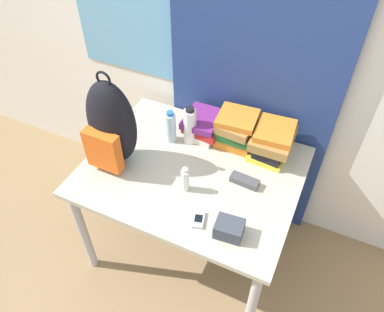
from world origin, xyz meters
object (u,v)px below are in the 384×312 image
at_px(backpack, 111,126).
at_px(sunscreen_bottle, 185,180).
at_px(cell_phone, 199,219).
at_px(camera_pouch, 229,229).
at_px(book_stack_right, 273,141).
at_px(book_stack_left, 205,125).
at_px(water_bottle, 171,127).
at_px(book_stack_center, 237,130).
at_px(sunglasses_case, 245,181).
at_px(sports_bottle, 190,126).

distance_m(backpack, sunscreen_bottle, 0.46).
relative_size(cell_phone, camera_pouch, 0.79).
bearing_deg(book_stack_right, camera_pouch, -92.02).
xyz_separation_m(book_stack_left, water_bottle, (-0.15, -0.13, 0.03)).
distance_m(backpack, book_stack_right, 0.86).
relative_size(book_stack_center, sunglasses_case, 1.49).
distance_m(sunscreen_bottle, sunglasses_case, 0.31).
height_order(book_stack_left, sports_bottle, sports_bottle).
height_order(book_stack_left, cell_phone, book_stack_left).
distance_m(cell_phone, camera_pouch, 0.16).
distance_m(sports_bottle, sunglasses_case, 0.44).
bearing_deg(sports_bottle, book_stack_center, 22.30).
relative_size(backpack, water_bottle, 2.71).
bearing_deg(sunscreen_bottle, book_stack_right, 53.95).
relative_size(sunglasses_case, camera_pouch, 1.12).
xyz_separation_m(water_bottle, sunglasses_case, (0.50, -0.14, -0.08)).
xyz_separation_m(water_bottle, camera_pouch, (0.53, -0.46, -0.06)).
bearing_deg(water_bottle, cell_phone, -50.07).
height_order(book_stack_center, water_bottle, water_bottle).
xyz_separation_m(backpack, camera_pouch, (0.73, -0.19, -0.20)).
relative_size(book_stack_right, sunglasses_case, 1.73).
xyz_separation_m(book_stack_center, water_bottle, (-0.34, -0.14, 0.00)).
relative_size(book_stack_center, water_bottle, 1.12).
bearing_deg(cell_phone, book_stack_center, 93.20).
bearing_deg(camera_pouch, book_stack_center, 107.45).
height_order(book_stack_right, sunglasses_case, book_stack_right).
relative_size(book_stack_center, book_stack_right, 0.86).
height_order(book_stack_right, camera_pouch, book_stack_right).
distance_m(book_stack_center, book_stack_right, 0.21).
xyz_separation_m(book_stack_center, book_stack_right, (0.21, -0.00, -0.00)).
height_order(book_stack_right, sunscreen_bottle, book_stack_right).
bearing_deg(water_bottle, book_stack_right, 13.73).
relative_size(backpack, sunscreen_bottle, 3.69).
bearing_deg(sunglasses_case, book_stack_left, 141.80).
bearing_deg(book_stack_left, sports_bottle, -119.02).
relative_size(backpack, sports_bottle, 2.33).
distance_m(backpack, camera_pouch, 0.78).
bearing_deg(camera_pouch, sunscreen_bottle, 152.05).
xyz_separation_m(book_stack_right, sunglasses_case, (-0.06, -0.27, -0.07)).
relative_size(backpack, camera_pouch, 4.03).
relative_size(water_bottle, sports_bottle, 0.86).
bearing_deg(sunscreen_bottle, book_stack_center, 76.11).
bearing_deg(camera_pouch, book_stack_left, 122.76).
distance_m(book_stack_right, cell_phone, 0.62).
distance_m(backpack, cell_phone, 0.64).
distance_m(sports_bottle, camera_pouch, 0.66).
relative_size(sunscreen_bottle, camera_pouch, 1.09).
distance_m(backpack, book_stack_left, 0.56).
bearing_deg(water_bottle, sunscreen_bottle, -51.96).
bearing_deg(water_bottle, sunglasses_case, -15.55).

